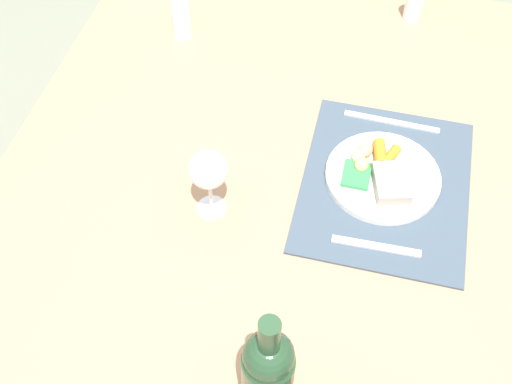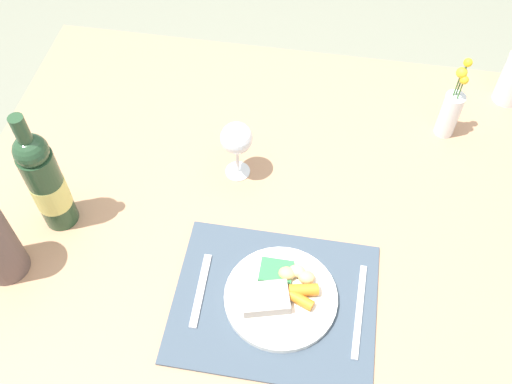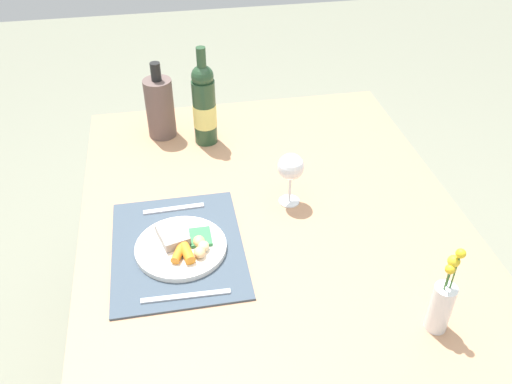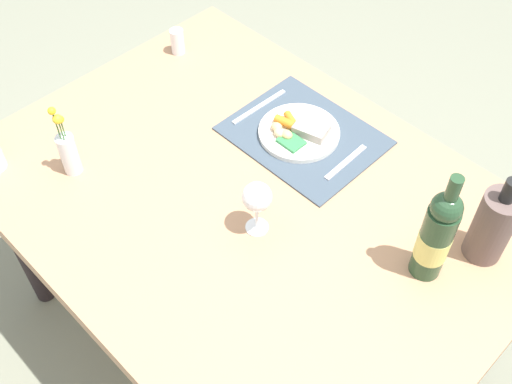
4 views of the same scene
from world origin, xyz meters
name	(u,v)px [view 2 (image 2 of 4)]	position (x,y,z in m)	size (l,w,h in m)	color
ground_plane	(269,325)	(0.00, 0.00, 0.00)	(8.00, 8.00, 0.00)	gray
dining_table	(273,214)	(0.00, 0.00, 0.67)	(1.45, 1.07, 0.75)	tan
placemat	(275,302)	(0.04, -0.27, 0.75)	(0.42, 0.34, 0.01)	#3E4C5B
dinner_plate	(281,295)	(0.05, -0.26, 0.77)	(0.24, 0.24, 0.04)	white
fork	(201,290)	(-0.12, -0.27, 0.76)	(0.02, 0.17, 0.01)	silver
knife	(359,311)	(0.22, -0.27, 0.76)	(0.01, 0.21, 0.01)	silver
wine_bottle	(46,182)	(-0.48, -0.14, 0.88)	(0.08, 0.08, 0.33)	#26462A
wine_glass	(237,139)	(-0.10, 0.06, 0.87)	(0.08, 0.08, 0.16)	white
flower_vase	(451,110)	(0.40, 0.28, 0.83)	(0.05, 0.05, 0.24)	silver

